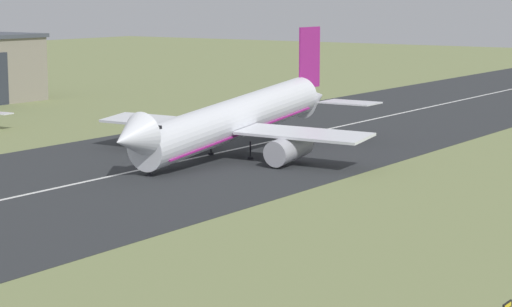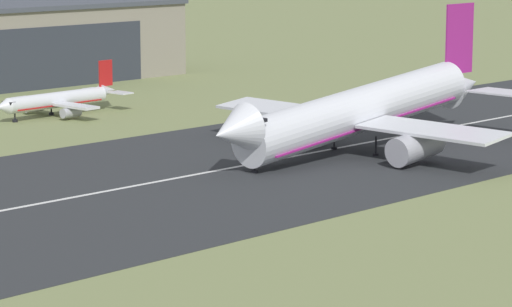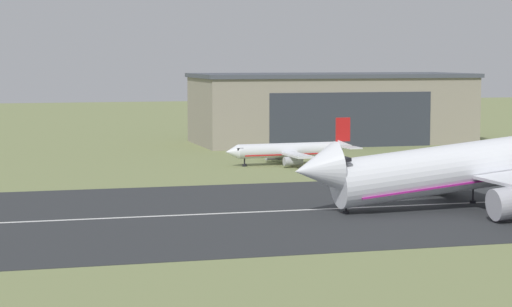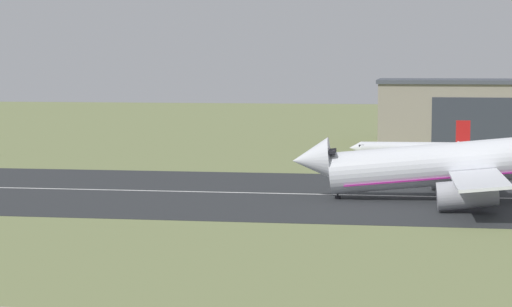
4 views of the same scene
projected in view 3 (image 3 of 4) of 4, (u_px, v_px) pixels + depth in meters
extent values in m
cube|color=#2B2D30|center=(204.00, 214.00, 123.52)|extent=(506.29, 54.69, 0.06)
cube|color=silver|center=(204.00, 214.00, 123.52)|extent=(455.66, 0.70, 0.01)
cube|color=gray|center=(331.00, 110.00, 227.28)|extent=(61.58, 25.89, 14.89)
cube|color=#424751|center=(332.00, 75.00, 226.52)|extent=(62.58, 26.89, 0.90)
cube|color=#2D333D|center=(352.00, 120.00, 214.96)|extent=(36.95, 0.12, 11.91)
cylinder|color=silver|center=(490.00, 163.00, 128.99)|extent=(42.89, 7.09, 10.21)
cone|color=silver|center=(316.00, 169.00, 122.15)|extent=(6.23, 6.28, 6.65)
cube|color=black|center=(340.00, 158.00, 122.90)|extent=(1.25, 5.24, 0.54)
cube|color=#991E7A|center=(490.00, 176.00, 129.15)|extent=(38.09, 6.68, 3.89)
cube|color=silver|center=(437.00, 161.00, 141.49)|extent=(7.09, 20.50, 1.04)
cylinder|color=#A8A8B2|center=(434.00, 178.00, 139.76)|extent=(8.40, 3.99, 4.56)
cylinder|color=black|center=(346.00, 203.00, 123.71)|extent=(0.24, 0.24, 2.75)
cylinder|color=black|center=(346.00, 212.00, 123.82)|extent=(0.84, 0.84, 0.44)
cylinder|color=black|center=(473.00, 193.00, 132.83)|extent=(0.24, 0.24, 2.75)
cylinder|color=black|center=(473.00, 202.00, 132.94)|extent=(0.84, 0.84, 0.44)
cylinder|color=black|center=(502.00, 201.00, 125.80)|extent=(0.24, 0.24, 2.75)
cylinder|color=black|center=(502.00, 210.00, 125.92)|extent=(0.84, 0.84, 0.44)
cylinder|color=silver|center=(289.00, 150.00, 180.53)|extent=(19.35, 3.75, 2.58)
cone|color=silver|center=(232.00, 152.00, 177.06)|extent=(2.48, 2.72, 2.58)
cone|color=silver|center=(345.00, 146.00, 184.08)|extent=(3.24, 2.51, 2.33)
cube|color=black|center=(239.00, 149.00, 177.43)|extent=(1.23, 2.26, 0.44)
cube|color=red|center=(289.00, 154.00, 180.60)|extent=(17.42, 3.50, 0.20)
cube|color=silver|center=(276.00, 150.00, 185.58)|extent=(3.46, 8.47, 0.40)
cylinder|color=#A8A8B2|center=(275.00, 156.00, 184.87)|extent=(3.45, 1.80, 1.60)
cube|color=silver|center=(297.00, 155.00, 175.32)|extent=(3.46, 8.47, 0.40)
cylinder|color=#A8A8B2|center=(293.00, 161.00, 175.86)|extent=(3.45, 1.80, 1.60)
cube|color=red|center=(343.00, 129.00, 183.64)|extent=(2.82, 0.45, 4.39)
cube|color=silver|center=(338.00, 145.00, 187.15)|extent=(2.70, 4.09, 0.24)
cube|color=silver|center=(352.00, 148.00, 180.99)|extent=(2.70, 4.09, 0.24)
cylinder|color=black|center=(245.00, 163.00, 178.02)|extent=(0.24, 0.24, 1.40)
cylinder|color=black|center=(245.00, 165.00, 178.06)|extent=(0.84, 0.84, 0.44)
cylinder|color=black|center=(286.00, 160.00, 182.22)|extent=(0.24, 0.24, 1.40)
cylinder|color=black|center=(286.00, 163.00, 182.27)|extent=(0.84, 0.84, 0.44)
cylinder|color=black|center=(292.00, 162.00, 179.30)|extent=(0.24, 0.24, 1.40)
cylinder|color=black|center=(292.00, 164.00, 179.35)|extent=(0.84, 0.84, 0.44)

